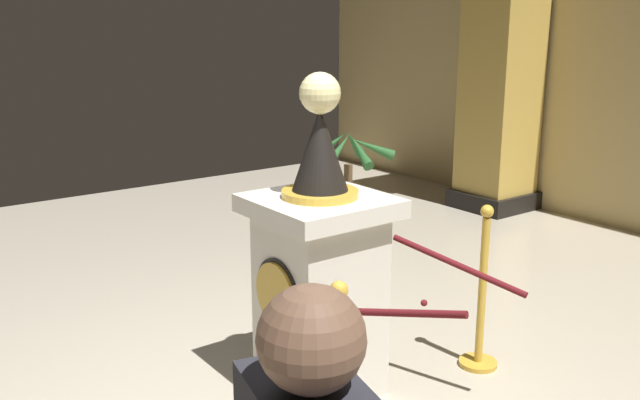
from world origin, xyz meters
name	(u,v)px	position (x,y,z in m)	size (l,w,h in m)	color
pedestal_clock	(319,273)	(-0.26, 0.37, 0.73)	(0.71, 0.71, 1.85)	silver
stanchion_far	(481,311)	(0.11, 1.34, 0.37)	(0.24, 0.24, 1.05)	gold
velvet_rope	(425,287)	(0.37, 0.58, 0.79)	(1.04, 1.05, 0.22)	#591419
column_left	(502,54)	(-2.38, 4.45, 1.75)	(0.81, 0.81, 3.52)	black
potted_palm_left	(348,211)	(-2.14, 2.09, 0.39)	(0.83, 0.76, 1.18)	black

